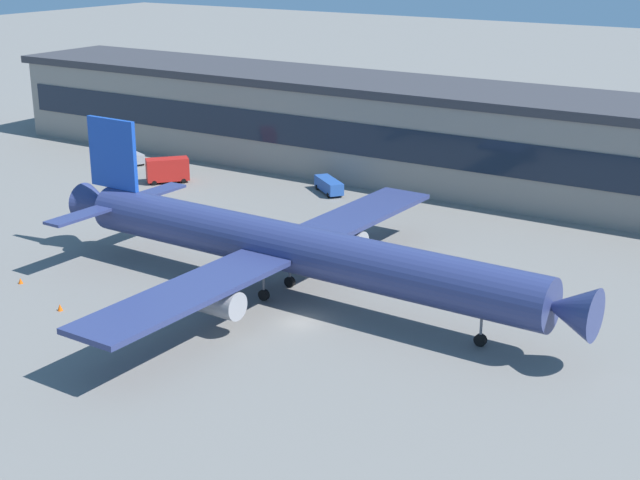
{
  "coord_description": "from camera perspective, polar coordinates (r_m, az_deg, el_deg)",
  "views": [
    {
      "loc": [
        44.4,
        -65.26,
        34.32
      ],
      "look_at": [
        -3.37,
        8.74,
        5.0
      ],
      "focal_mm": 51.93,
      "sensor_mm": 36.0,
      "label": 1
    }
  ],
  "objects": [
    {
      "name": "terminal_building",
      "position": [
        129.48,
        12.08,
        5.8
      ],
      "size": [
        177.03,
        18.76,
        13.86
      ],
      "color": "gray",
      "rests_on": "ground_plane"
    },
    {
      "name": "airliner",
      "position": [
        90.15,
        -1.88,
        -0.48
      ],
      "size": [
        59.44,
        51.2,
        15.31
      ],
      "color": "navy",
      "rests_on": "ground_plane"
    },
    {
      "name": "traffic_cone_0",
      "position": [
        100.05,
        -17.98,
        -2.4
      ],
      "size": [
        0.49,
        0.49,
        0.61
      ],
      "primitive_type": "cone",
      "color": "#F2590C",
      "rests_on": "ground_plane"
    },
    {
      "name": "traffic_cone_1",
      "position": [
        91.92,
        -15.73,
        -4.02
      ],
      "size": [
        0.53,
        0.53,
        0.67
      ],
      "primitive_type": "cone",
      "color": "#F2590C",
      "rests_on": "ground_plane"
    },
    {
      "name": "pushback_tractor",
      "position": [
        147.71,
        -11.59,
        5.02
      ],
      "size": [
        5.43,
        4.22,
        1.75
      ],
      "color": "gray",
      "rests_on": "ground_plane"
    },
    {
      "name": "ground_plane",
      "position": [
        86.07,
        -1.28,
        -5.09
      ],
      "size": [
        600.0,
        600.0,
        0.0
      ],
      "primitive_type": "plane",
      "color": "slate"
    },
    {
      "name": "stair_truck",
      "position": [
        135.27,
        -9.43,
        4.33
      ],
      "size": [
        5.75,
        6.1,
        3.55
      ],
      "color": "red",
      "rests_on": "ground_plane"
    },
    {
      "name": "belt_loader",
      "position": [
        128.31,
        0.53,
        3.43
      ],
      "size": [
        6.33,
        5.43,
        1.95
      ],
      "color": "#2651A5",
      "rests_on": "ground_plane"
    }
  ]
}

